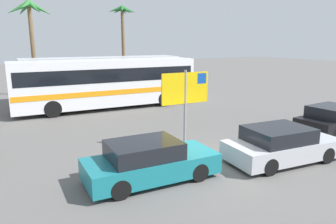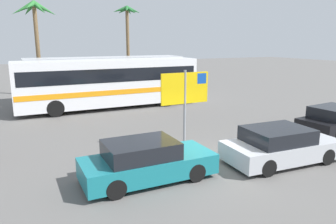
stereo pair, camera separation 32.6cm
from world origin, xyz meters
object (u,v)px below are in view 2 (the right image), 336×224
(bus_rear_coach, at_px, (107,76))
(car_silver, at_px, (280,146))
(car_teal, at_px, (146,161))
(car_black, at_px, (336,120))
(bus_front_coach, at_px, (110,81))
(ferry_sign, at_px, (186,91))

(bus_rear_coach, distance_m, car_silver, 15.92)
(car_teal, relative_size, car_black, 1.03)
(car_silver, bearing_deg, car_teal, 175.19)
(bus_front_coach, xyz_separation_m, car_silver, (2.89, -12.32, -1.15))
(car_teal, height_order, car_silver, same)
(bus_rear_coach, bearing_deg, car_black, -62.48)
(car_teal, height_order, car_black, same)
(bus_rear_coach, height_order, car_black, bus_rear_coach)
(bus_front_coach, distance_m, car_silver, 12.71)
(car_teal, bearing_deg, car_black, 5.35)
(bus_rear_coach, distance_m, ferry_sign, 12.43)
(bus_front_coach, xyz_separation_m, ferry_sign, (0.76, -9.00, 0.54))
(bus_rear_coach, xyz_separation_m, ferry_sign, (0.00, -12.42, 0.54))
(bus_front_coach, height_order, ferry_sign, ferry_sign)
(bus_rear_coach, bearing_deg, ferry_sign, -89.98)
(ferry_sign, bearing_deg, car_black, -13.57)
(car_teal, distance_m, car_silver, 5.05)
(bus_front_coach, distance_m, bus_rear_coach, 3.50)
(bus_rear_coach, xyz_separation_m, car_silver, (2.14, -15.74, -1.15))
(bus_rear_coach, distance_m, car_teal, 15.37)
(bus_front_coach, relative_size, bus_rear_coach, 1.00)
(ferry_sign, bearing_deg, bus_rear_coach, 89.21)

